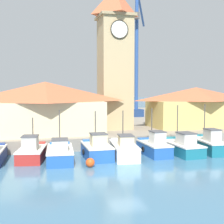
{
  "coord_description": "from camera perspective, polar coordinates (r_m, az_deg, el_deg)",
  "views": [
    {
      "loc": [
        -6.7,
        -21.01,
        6.09
      ],
      "look_at": [
        1.47,
        9.76,
        3.5
      ],
      "focal_mm": 50.0,
      "sensor_mm": 36.0,
      "label": 1
    }
  ],
  "objects": [
    {
      "name": "fishing_boat_left_inner",
      "position": [
        25.95,
        -9.51,
        -7.42
      ],
      "size": [
        2.49,
        4.95,
        4.14
      ],
      "color": "#2356A8",
      "rests_on": "ground"
    },
    {
      "name": "quay_wharf",
      "position": [
        49.54,
        -7.0,
        -1.75
      ],
      "size": [
        120.0,
        40.0,
        1.19
      ],
      "primitive_type": "cube",
      "color": "gray",
      "rests_on": "ground"
    },
    {
      "name": "ground_plane",
      "position": [
        22.88,
        2.76,
        -10.79
      ],
      "size": [
        300.0,
        300.0,
        0.0
      ],
      "primitive_type": "plane",
      "color": "teal"
    },
    {
      "name": "fishing_boat_right_inner",
      "position": [
        29.14,
        12.52,
        -6.13
      ],
      "size": [
        2.39,
        5.3,
        4.38
      ],
      "color": "#196B7F",
      "rests_on": "ground"
    },
    {
      "name": "clock_tower",
      "position": [
        36.47,
        0.54,
        10.27
      ],
      "size": [
        4.0,
        4.0,
        17.73
      ],
      "color": "tan",
      "rests_on": "quay_wharf"
    },
    {
      "name": "port_crane_far",
      "position": [
        51.48,
        4.55,
        7.7
      ],
      "size": [
        5.14,
        8.86,
        20.53
      ],
      "color": "navy",
      "rests_on": "quay_wharf"
    },
    {
      "name": "mooring_buoy",
      "position": [
        23.99,
        -4.02,
        -9.21
      ],
      "size": [
        0.7,
        0.7,
        0.7
      ],
      "primitive_type": "sphere",
      "color": "#E54C19",
      "rests_on": "ground"
    },
    {
      "name": "fishing_boat_center",
      "position": [
        26.99,
        2.22,
        -6.79
      ],
      "size": [
        2.58,
        5.22,
        4.01
      ],
      "color": "silver",
      "rests_on": "ground"
    },
    {
      "name": "warehouse_left",
      "position": [
        33.0,
        -12.07,
        0.85
      ],
      "size": [
        12.09,
        6.3,
        5.41
      ],
      "color": "beige",
      "rests_on": "quay_wharf"
    },
    {
      "name": "fishing_boat_left_outer",
      "position": [
        26.98,
        -14.44,
        -7.02
      ],
      "size": [
        2.79,
        4.73,
        3.48
      ],
      "color": "#AD2823",
      "rests_on": "ground"
    },
    {
      "name": "warehouse_right",
      "position": [
        39.56,
        15.08,
        0.97
      ],
      "size": [
        11.51,
        5.9,
        4.82
      ],
      "color": "tan",
      "rests_on": "quay_wharf"
    },
    {
      "name": "fishing_boat_mid_left",
      "position": [
        26.71,
        -2.8,
        -6.84
      ],
      "size": [
        2.26,
        4.21,
        4.01
      ],
      "color": "#2356A8",
      "rests_on": "ground"
    },
    {
      "name": "fishing_boat_mid_right",
      "position": [
        28.28,
        7.71,
        -6.28
      ],
      "size": [
        2.01,
        4.36,
        4.15
      ],
      "color": "#2356A8",
      "rests_on": "ground"
    },
    {
      "name": "fishing_boat_right_outer",
      "position": [
        30.57,
        17.08,
        -5.58
      ],
      "size": [
        2.1,
        5.14,
        4.44
      ],
      "color": "#196B7F",
      "rests_on": "ground"
    }
  ]
}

